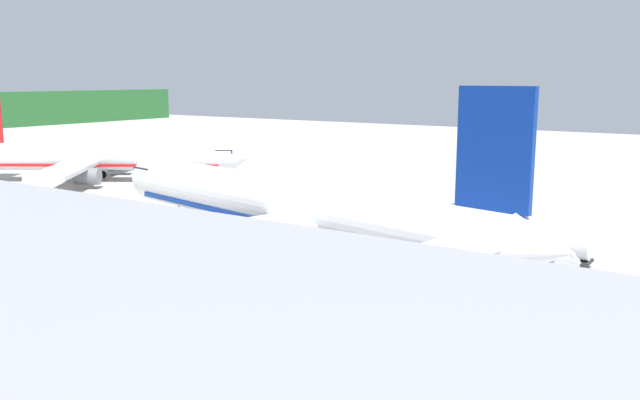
% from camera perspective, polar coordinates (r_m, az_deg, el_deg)
% --- Properties ---
extents(ground, '(240.00, 320.00, 0.20)m').
position_cam_1_polar(ground, '(73.00, -20.79, -0.01)').
color(ground, '#B7B5AD').
extents(airliner_foreground, '(34.47, 41.47, 11.90)m').
position_cam_1_polar(airliner_foreground, '(46.54, -2.61, -0.58)').
color(airliner_foreground, white).
rests_on(airliner_foreground, ground).
extents(airliner_mid_apron, '(27.07, 31.84, 10.24)m').
position_cam_1_polar(airliner_mid_apron, '(84.06, -18.35, 3.51)').
color(airliner_mid_apron, silver).
rests_on(airliner_mid_apron, ground).
extents(service_truck_fuel, '(2.55, 6.53, 2.40)m').
position_cam_1_polar(service_truck_fuel, '(47.12, 18.35, -3.45)').
color(service_truck_fuel, '#338C3F').
rests_on(service_truck_fuel, ground).
extents(service_truck_baggage, '(6.40, 3.93, 2.57)m').
position_cam_1_polar(service_truck_baggage, '(34.82, 5.40, -8.17)').
color(service_truck_baggage, white).
rests_on(service_truck_baggage, ground).
extents(service_truck_catering, '(2.51, 6.18, 2.55)m').
position_cam_1_polar(service_truck_catering, '(37.90, -18.56, -6.69)').
color(service_truck_catering, '#2659A5').
rests_on(service_truck_catering, ground).
extents(service_truck_pushback, '(3.62, 7.06, 2.79)m').
position_cam_1_polar(service_truck_pushback, '(26.00, 2.52, -13.89)').
color(service_truck_pushback, '#2659A5').
rests_on(service_truck_pushback, ground).
extents(cargo_container_near, '(2.22, 2.22, 2.01)m').
position_cam_1_polar(cargo_container_near, '(42.18, 20.27, -5.79)').
color(cargo_container_near, '#333338').
rests_on(cargo_container_near, ground).
extents(cargo_container_mid, '(2.32, 2.32, 2.01)m').
position_cam_1_polar(cargo_container_mid, '(45.38, -15.15, -4.38)').
color(cargo_container_mid, '#333338').
rests_on(cargo_container_mid, ground).
extents(cargo_container_far, '(1.72, 1.72, 2.10)m').
position_cam_1_polar(cargo_container_far, '(53.88, 15.82, -2.04)').
color(cargo_container_far, '#333338').
rests_on(cargo_container_far, ground).
extents(crew_marshaller, '(0.34, 0.61, 1.65)m').
position_cam_1_polar(crew_marshaller, '(32.45, -17.85, -10.47)').
color(crew_marshaller, '#191E33').
rests_on(crew_marshaller, ground).
extents(crew_loader_left, '(0.50, 0.47, 1.74)m').
position_cam_1_polar(crew_loader_left, '(40.99, -25.65, -6.54)').
color(crew_loader_left, '#191E33').
rests_on(crew_loader_left, ground).
extents(crew_loader_right, '(0.38, 0.59, 1.75)m').
position_cam_1_polar(crew_loader_right, '(38.17, -10.79, -6.87)').
color(crew_loader_right, '#191E33').
rests_on(crew_loader_right, ground).
extents(apron_guide_line, '(0.30, 60.00, 0.01)m').
position_cam_1_polar(apron_guide_line, '(45.36, 2.39, -5.26)').
color(apron_guide_line, yellow).
rests_on(apron_guide_line, ground).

